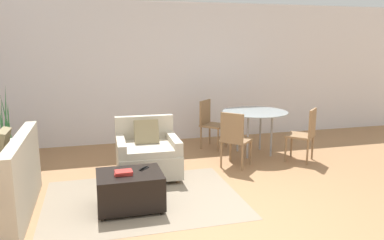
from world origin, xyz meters
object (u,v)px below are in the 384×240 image
armchair (147,154)px  tv_remote_primary (144,168)px  dining_chair_near_right (306,131)px  potted_plant (9,159)px  dining_table (255,116)px  tv_remote_secondary (144,169)px  dining_chair_near_left (234,136)px  ottoman (130,189)px  book_stack (124,173)px  dining_chair_far_left (210,121)px

armchair → tv_remote_primary: (-0.19, -0.99, 0.11)m
dining_chair_near_right → potted_plant: bearing=173.4°
armchair → dining_table: 2.13m
tv_remote_secondary → dining_chair_near_left: size_ratio=0.16×
tv_remote_secondary → dining_chair_near_right: bearing=19.3°
tv_remote_secondary → dining_chair_near_right: dining_chair_near_right is taller
tv_remote_secondary → potted_plant: size_ratio=0.10×
ottoman → book_stack: book_stack is taller
tv_remote_primary → dining_chair_far_left: 2.74m
dining_chair_far_left → tv_remote_primary: bearing=-125.0°
dining_chair_far_left → potted_plant: bearing=-167.7°
tv_remote_secondary → potted_plant: bearing=139.8°
dining_chair_near_right → dining_chair_far_left: 1.79m
ottoman → tv_remote_primary: bearing=31.2°
book_stack → dining_chair_near_right: bearing=20.0°
ottoman → dining_chair_near_left: 2.08m
book_stack → potted_plant: (-1.55, 1.66, -0.21)m
dining_chair_near_right → tv_remote_primary: bearing=-160.9°
potted_plant → dining_chair_near_left: bearing=-9.0°
tv_remote_primary → potted_plant: bearing=140.0°
armchair → dining_table: size_ratio=0.82×
potted_plant → tv_remote_secondary: bearing=-40.2°
dining_table → potted_plant: bearing=-178.6°
dining_chair_near_right → dining_table: bearing=135.0°
tv_remote_primary → dining_chair_near_left: dining_chair_near_left is taller
ottoman → tv_remote_secondary: size_ratio=5.39×
armchair → tv_remote_secondary: bearing=-100.7°
dining_chair_near_right → dining_chair_far_left: bearing=135.0°
dining_chair_near_left → potted_plant: bearing=171.0°
dining_chair_near_left → dining_chair_far_left: same height
dining_chair_near_left → dining_chair_near_right: 1.26m
ottoman → armchair: bearing=71.1°
tv_remote_primary → armchair: bearing=79.0°
armchair → dining_chair_far_left: bearing=42.3°
potted_plant → dining_chair_near_right: 4.67m
tv_remote_primary → potted_plant: 2.36m
dining_chair_far_left → tv_remote_secondary: bearing=-124.8°
potted_plant → dining_table: potted_plant is taller
tv_remote_primary → tv_remote_secondary: size_ratio=1.00×
book_stack → potted_plant: potted_plant is taller
book_stack → tv_remote_secondary: 0.29m
tv_remote_primary → dining_chair_near_left: 1.85m
dining_chair_near_right → tv_remote_secondary: bearing=-160.7°
tv_remote_secondary → dining_chair_near_left: dining_chair_near_left is taller
tv_remote_primary → tv_remote_secondary: bearing=-76.4°
armchair → dining_chair_near_right: dining_chair_near_right is taller
tv_remote_secondary → dining_chair_far_left: size_ratio=0.16×
dining_chair_far_left → dining_chair_near_right: bearing=-45.0°
armchair → dining_chair_far_left: dining_chair_far_left is taller
dining_chair_near_right → book_stack: bearing=-160.0°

